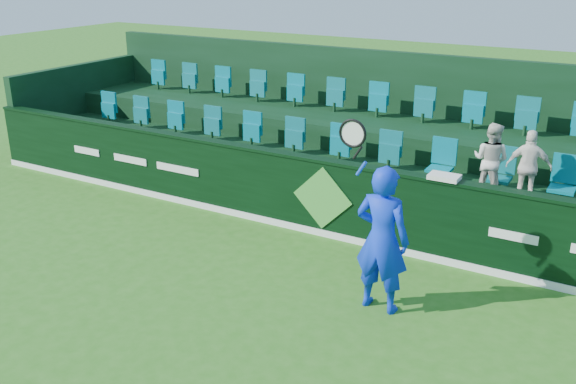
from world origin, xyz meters
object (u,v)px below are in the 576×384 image
Objects in this scene: tennis_player at (382,238)px; spectator_left at (491,160)px; spectator_middle at (529,167)px; towel at (444,177)px.

tennis_player reaches higher than spectator_left.
spectator_middle is (0.60, 0.00, -0.02)m from spectator_left.
towel is (-1.01, -1.12, -0.01)m from spectator_middle.
spectator_middle is 1.51m from towel.
spectator_left reaches higher than towel.
tennis_player is 1.87m from towel.
towel is at bearing 39.97° from spectator_middle.
towel is at bearing 82.30° from tennis_player.
spectator_left is at bearing 77.30° from tennis_player.
spectator_middle is at bearing -168.70° from spectator_left.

